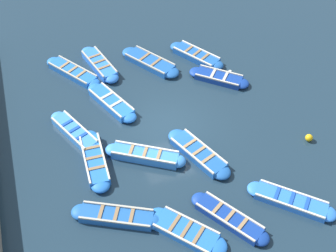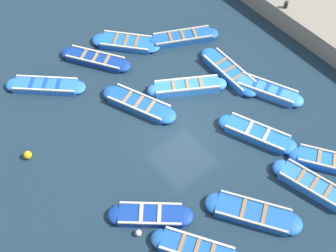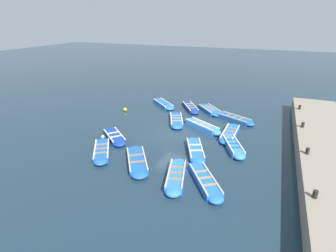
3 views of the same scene
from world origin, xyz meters
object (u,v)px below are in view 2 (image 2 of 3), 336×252
object	(u,v)px
boat_alongside	(139,104)
buoy_orange_near	(138,233)
boat_bow_out	(150,215)
boat_stern_in	(96,59)
boat_broadside	(183,38)
boat_centre	(334,163)
boat_mid_row	(257,134)
boat_inner_gap	(46,86)
boat_tucked	(267,90)
buoy_yellow_far	(28,155)
bollard_mid_south	(286,5)
boat_drifting	(229,71)
boat_outer_right	(126,43)
boat_outer_left	(313,186)
boat_near_quay	(187,87)
boat_far_corner	(197,250)
boat_end_of_row	(253,213)

from	to	relation	value
boat_alongside	buoy_orange_near	world-z (taller)	boat_alongside
boat_bow_out	boat_stern_in	bearing A→B (deg)	70.31
boat_stern_in	boat_broadside	world-z (taller)	boat_broadside
boat_centre	boat_mid_row	bearing A→B (deg)	115.32
boat_inner_gap	boat_tucked	distance (m)	10.21
boat_alongside	buoy_yellow_far	distance (m)	5.26
boat_tucked	buoy_orange_near	xyz separation A→B (m)	(-8.73, -1.89, -0.06)
boat_centre	buoy_yellow_far	bearing A→B (deg)	139.53
boat_bow_out	bollard_mid_south	size ratio (longest dim) A/B	8.66
boat_mid_row	boat_alongside	xyz separation A→B (m)	(-2.95, 4.49, -0.02)
boat_drifting	boat_centre	xyz separation A→B (m)	(-0.16, -6.41, 0.00)
boat_outer_right	boat_outer_left	bearing A→B (deg)	-84.93
boat_near_quay	boat_outer_right	size ratio (longest dim) A/B	1.10
boat_stern_in	boat_mid_row	xyz separation A→B (m)	(2.92, -8.06, 0.03)
boat_far_corner	boat_centre	xyz separation A→B (m)	(6.79, -0.70, -0.00)
boat_far_corner	boat_near_quay	size ratio (longest dim) A/B	0.95
boat_mid_row	buoy_yellow_far	xyz separation A→B (m)	(-8.16, 5.18, -0.01)
boat_far_corner	buoy_yellow_far	xyz separation A→B (m)	(-2.78, 7.47, -0.00)
boat_far_corner	boat_outer_right	size ratio (longest dim) A/B	1.05
boat_mid_row	boat_inner_gap	world-z (taller)	boat_mid_row
boat_bow_out	boat_centre	bearing A→B (deg)	-21.32
boat_drifting	boat_alongside	bearing A→B (deg)	166.76
boat_centre	buoy_yellow_far	xyz separation A→B (m)	(-9.58, 8.17, 0.00)
boat_tucked	boat_outer_right	world-z (taller)	boat_tucked
boat_outer_right	buoy_yellow_far	xyz separation A→B (m)	(-7.08, -2.90, 0.03)
boat_far_corner	boat_inner_gap	bearing A→B (deg)	91.57
boat_near_quay	boat_broadside	xyz separation A→B (m)	(1.97, 2.70, -0.04)
boat_broadside	boat_centre	size ratio (longest dim) A/B	1.05
boat_bow_out	boat_outer_right	bearing A→B (deg)	59.91
boat_inner_gap	boat_centre	world-z (taller)	boat_centre
boat_near_quay	boat_tucked	distance (m)	3.66
bollard_mid_south	boat_end_of_row	bearing A→B (deg)	-142.50
boat_alongside	boat_stern_in	bearing A→B (deg)	89.45
boat_far_corner	boat_near_quay	distance (m)	7.79
boat_bow_out	boat_end_of_row	xyz separation A→B (m)	(3.09, -2.38, 0.01)
boat_near_quay	buoy_yellow_far	size ratio (longest dim) A/B	10.18
boat_bow_out	boat_broadside	xyz separation A→B (m)	(7.19, 6.73, 0.01)
boat_outer_right	boat_near_quay	bearing A→B (deg)	-83.93
boat_mid_row	boat_alongside	size ratio (longest dim) A/B	0.96
boat_centre	boat_outer_right	xyz separation A→B (m)	(-2.49, 11.07, -0.03)
boat_bow_out	boat_end_of_row	bearing A→B (deg)	-37.62
boat_near_quay	boat_tucked	world-z (taller)	boat_near_quay
boat_end_of_row	buoy_orange_near	distance (m)	4.40
buoy_yellow_far	boat_outer_right	bearing A→B (deg)	22.29
boat_mid_row	buoy_yellow_far	size ratio (longest dim) A/B	10.28
boat_outer_left	buoy_orange_near	xyz separation A→B (m)	(-6.54, 2.75, -0.07)
boat_stern_in	boat_broadside	bearing A→B (deg)	-19.09
boat_drifting	boat_mid_row	xyz separation A→B (m)	(-1.57, -3.42, 0.01)
boat_alongside	boat_tucked	bearing A→B (deg)	-30.83
boat_drifting	boat_near_quay	world-z (taller)	boat_near_quay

